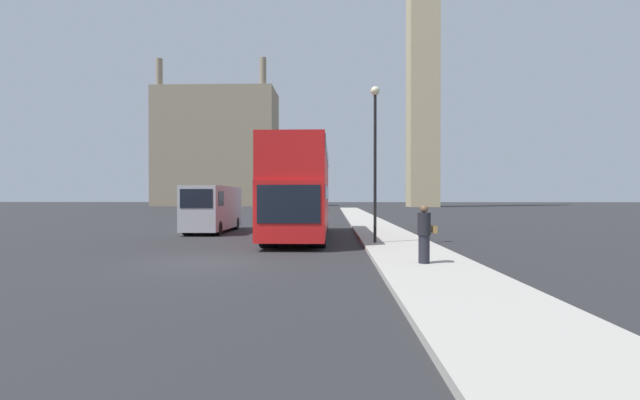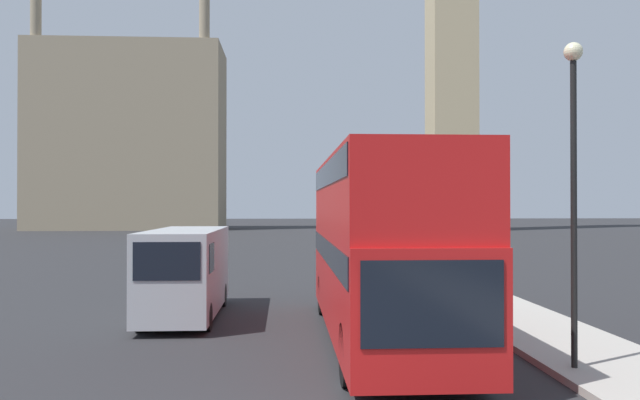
% 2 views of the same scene
% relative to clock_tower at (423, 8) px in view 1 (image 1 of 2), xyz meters
% --- Properties ---
extents(ground_plane, '(300.00, 300.00, 0.00)m').
position_rel_clock_tower_xyz_m(ground_plane, '(-21.68, -73.12, -39.58)').
color(ground_plane, '#28282B').
extents(sidewalk_strip, '(2.84, 120.00, 0.15)m').
position_rel_clock_tower_xyz_m(sidewalk_strip, '(-15.26, -73.12, -39.50)').
color(sidewalk_strip, '#ADA89E').
rests_on(sidewalk_strip, ground_plane).
extents(clock_tower, '(6.17, 6.34, 77.18)m').
position_rel_clock_tower_xyz_m(clock_tower, '(0.00, 0.00, 0.00)').
color(clock_tower, tan).
rests_on(clock_tower, ground_plane).
extents(building_block_distant, '(25.68, 11.53, 30.90)m').
position_rel_clock_tower_xyz_m(building_block_distant, '(-43.38, 7.41, -26.87)').
color(building_block_distant, gray).
rests_on(building_block_distant, ground_plane).
extents(red_double_decker_bus, '(2.62, 10.77, 4.40)m').
position_rel_clock_tower_xyz_m(red_double_decker_bus, '(-19.47, -65.48, -37.13)').
color(red_double_decker_bus, red).
rests_on(red_double_decker_bus, ground_plane).
extents(white_van, '(1.96, 5.96, 2.57)m').
position_rel_clock_tower_xyz_m(white_van, '(-24.66, -62.19, -38.20)').
color(white_van, '#B2B7BC').
rests_on(white_van, ground_plane).
extents(pedestrian, '(0.52, 0.36, 1.61)m').
position_rel_clock_tower_xyz_m(pedestrian, '(-15.36, -74.11, -38.62)').
color(pedestrian, '#23232D').
rests_on(pedestrian, sidewalk_strip).
extents(street_lamp, '(0.36, 0.36, 6.28)m').
position_rel_clock_tower_xyz_m(street_lamp, '(-16.20, -68.74, -35.35)').
color(street_lamp, black).
rests_on(street_lamp, sidewalk_strip).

